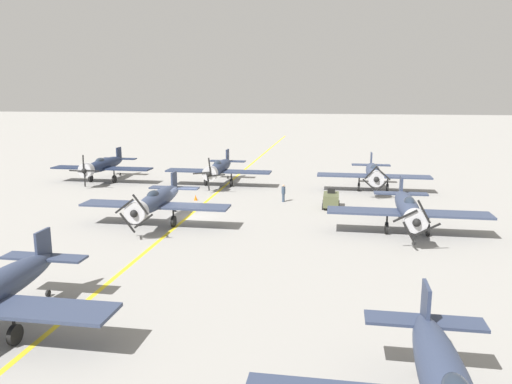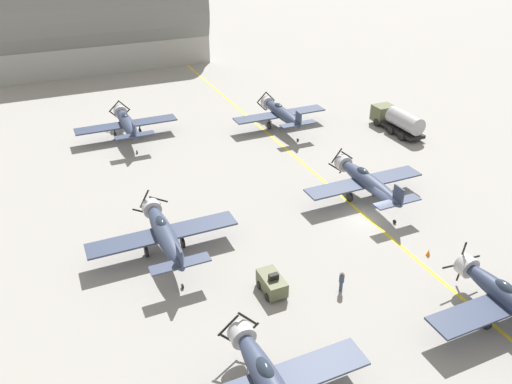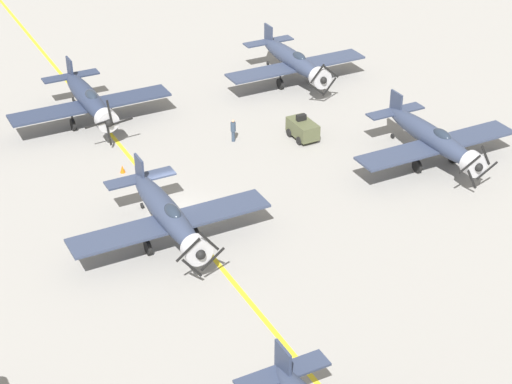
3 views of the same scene
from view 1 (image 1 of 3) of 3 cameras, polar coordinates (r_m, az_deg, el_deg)
The scene contains 10 objects.
ground_plane at distance 43.63m, azimuth -7.74°, elevation -2.78°, with size 400.00×400.00×0.00m, color gray.
taxiway_stripe at distance 43.63m, azimuth -7.74°, elevation -2.78°, with size 0.30×160.00×0.01m, color yellow.
airplane_mid_center at distance 40.85m, azimuth -11.31°, elevation -0.98°, with size 12.00×9.98×3.65m.
airplane_near_left at distance 55.31m, azimuth 13.27°, elevation 2.17°, with size 12.00×9.98×3.65m.
airplane_mid_left at distance 39.36m, azimuth 16.94°, elevation -1.73°, with size 12.00×9.98×3.65m.
airplane_near_right at distance 61.99m, azimuth -17.08°, elevation 2.95°, with size 12.00×9.98×3.80m.
airplane_near_center at distance 57.16m, azimuth -4.25°, elevation 2.74°, with size 12.00×9.98×3.80m.
tow_tractor at distance 46.64m, azimuth 8.57°, elevation -0.88°, with size 1.57×2.60×1.79m.
ground_crew_walking at distance 48.76m, azimuth 3.15°, elevation -0.05°, with size 0.37×0.37×1.72m.
traffic_cone at distance 49.86m, azimuth -6.92°, elevation -0.64°, with size 0.36×0.36×0.55m, color orange.
Camera 1 is at (-12.58, 40.39, 10.67)m, focal length 35.00 mm.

